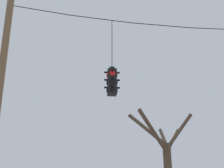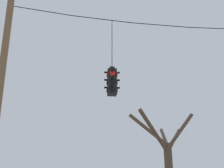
{
  "view_description": "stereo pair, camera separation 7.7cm",
  "coord_description": "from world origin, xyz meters",
  "views": [
    {
      "loc": [
        -5.16,
        -10.01,
        1.79
      ],
      "look_at": [
        -4.34,
        -0.18,
        4.99
      ],
      "focal_mm": 45.0,
      "sensor_mm": 36.0,
      "label": 1
    },
    {
      "loc": [
        -5.09,
        -10.02,
        1.79
      ],
      "look_at": [
        -4.34,
        -0.18,
        4.99
      ],
      "focal_mm": 45.0,
      "sensor_mm": 36.0,
      "label": 2
    }
  ],
  "objects": [
    {
      "name": "span_wire",
      "position": [
        0.0,
        -0.18,
        7.71
      ],
      "size": [
        16.72,
        0.03,
        0.69
      ],
      "color": "black"
    },
    {
      "name": "bare_tree",
      "position": [
        -1.0,
        5.15,
        2.68
      ],
      "size": [
        3.65,
        4.4,
        5.09
      ],
      "color": "brown",
      "rests_on": "ground_plane"
    },
    {
      "name": "traffic_light_over_intersection",
      "position": [
        -4.34,
        -0.18,
        5.09
      ],
      "size": [
        0.58,
        0.58,
        3.09
      ],
      "color": "black"
    }
  ]
}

